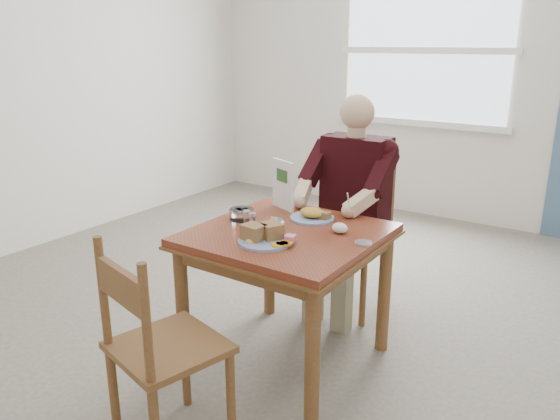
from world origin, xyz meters
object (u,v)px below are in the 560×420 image
Objects in this scene: diner at (350,190)px; far_plate at (313,215)px; chair_far at (355,237)px; chair_near at (158,348)px; near_plate at (265,236)px; table at (287,251)px.

far_plate is at bearing -88.53° from diner.
chair_near is (-0.07, -1.66, 0.00)m from chair_far.
chair_far is 1.00× the size of chair_near.
near_plate reaches higher than far_plate.
diner reaches higher than near_plate.
near_plate is at bearing -90.31° from table.
chair_near is 3.81× the size of far_plate.
diner is 0.90m from near_plate.
chair_far is at bearing 90.00° from table.
diner reaches higher than table.
near_plate is 0.44m from far_plate.
table is 0.81m from chair_far.
far_plate reaches higher than table.
chair_near is 0.74m from near_plate.
chair_far is at bearing 87.75° from chair_near.
table is 0.73m from diner.
chair_far is 1.66m from chair_near.
near_plate is (-0.00, -0.90, -0.03)m from diner.
chair_near is at bearing -92.25° from chair_far.
diner is (0.07, 1.57, 0.33)m from chair_near.
table is 2.91× the size of near_plate.
chair_far is 0.63m from far_plate.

